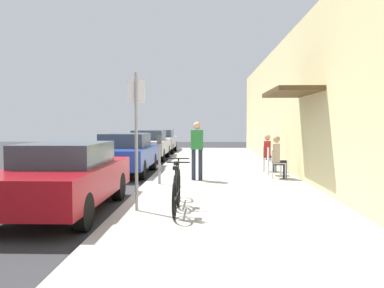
{
  "coord_description": "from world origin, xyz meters",
  "views": [
    {
      "loc": [
        1.7,
        -9.9,
        1.76
      ],
      "look_at": [
        1.16,
        6.43,
        0.95
      ],
      "focal_mm": 38.25,
      "sensor_mm": 36.0,
      "label": 1
    }
  ],
  "objects": [
    {
      "name": "parked_car_2",
      "position": [
        -1.1,
        10.19,
        0.75
      ],
      "size": [
        1.8,
        4.4,
        1.45
      ],
      "color": "#B7B7BC",
      "rests_on": "ground_plane"
    },
    {
      "name": "parking_meter",
      "position": [
        0.45,
        1.13,
        0.89
      ],
      "size": [
        0.12,
        0.1,
        1.32
      ],
      "color": "slate",
      "rests_on": "sidewalk_slab"
    },
    {
      "name": "sidewalk_slab",
      "position": [
        2.25,
        2.0,
        0.06
      ],
      "size": [
        4.5,
        32.0,
        0.12
      ],
      "primitive_type": "cube",
      "color": "#9E9B93",
      "rests_on": "ground_plane"
    },
    {
      "name": "parked_car_0",
      "position": [
        -1.1,
        -1.94,
        0.72
      ],
      "size": [
        1.8,
        4.4,
        1.38
      ],
      "color": "maroon",
      "rests_on": "ground_plane"
    },
    {
      "name": "cafe_chair_1",
      "position": [
        3.83,
        3.2,
        0.62
      ],
      "size": [
        0.48,
        0.48,
        0.87
      ],
      "color": "silver",
      "rests_on": "sidewalk_slab"
    },
    {
      "name": "seated_patron_2",
      "position": [
        3.89,
        4.22,
        0.82
      ],
      "size": [
        0.48,
        0.43,
        1.29
      ],
      "color": "#232838",
      "rests_on": "sidewalk_slab"
    },
    {
      "name": "street_sign",
      "position": [
        0.4,
        -2.26,
        1.64
      ],
      "size": [
        0.32,
        0.06,
        2.6
      ],
      "color": "gray",
      "rests_on": "sidewalk_slab"
    },
    {
      "name": "parked_car_1",
      "position": [
        -1.1,
        4.23,
        0.74
      ],
      "size": [
        1.8,
        4.4,
        1.42
      ],
      "color": "navy",
      "rests_on": "ground_plane"
    },
    {
      "name": "parked_car_3",
      "position": [
        -1.1,
        15.42,
        0.72
      ],
      "size": [
        1.8,
        4.4,
        1.38
      ],
      "color": "#B7B7BC",
      "rests_on": "ground_plane"
    },
    {
      "name": "pedestrian_standing",
      "position": [
        1.46,
        1.95,
        1.12
      ],
      "size": [
        0.36,
        0.22,
        1.7
      ],
      "color": "#232838",
      "rests_on": "sidewalk_slab"
    },
    {
      "name": "building_facade",
      "position": [
        4.64,
        1.99,
        2.4
      ],
      "size": [
        1.4,
        32.0,
        4.81
      ],
      "color": "beige",
      "rests_on": "ground_plane"
    },
    {
      "name": "bicycle_1",
      "position": [
        1.12,
        -1.56,
        0.48
      ],
      "size": [
        0.46,
        1.71,
        0.9
      ],
      "color": "black",
      "rests_on": "sidewalk_slab"
    },
    {
      "name": "cafe_chair_2",
      "position": [
        3.83,
        4.23,
        0.62
      ],
      "size": [
        0.52,
        0.52,
        0.87
      ],
      "color": "silver",
      "rests_on": "sidewalk_slab"
    },
    {
      "name": "cafe_chair_0",
      "position": [
        3.83,
        2.44,
        0.62
      ],
      "size": [
        0.5,
        0.5,
        0.87
      ],
      "color": "silver",
      "rests_on": "sidewalk_slab"
    },
    {
      "name": "seated_patron_0",
      "position": [
        3.89,
        2.43,
        0.82
      ],
      "size": [
        0.47,
        0.41,
        1.29
      ],
      "color": "#232838",
      "rests_on": "sidewalk_slab"
    },
    {
      "name": "bicycle_0",
      "position": [
        1.17,
        -2.45,
        0.48
      ],
      "size": [
        0.46,
        1.71,
        0.9
      ],
      "color": "black",
      "rests_on": "sidewalk_slab"
    },
    {
      "name": "ground_plane",
      "position": [
        0.0,
        0.0,
        0.0
      ],
      "size": [
        60.0,
        60.0,
        0.0
      ],
      "primitive_type": "plane",
      "color": "#2D2D30"
    }
  ]
}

